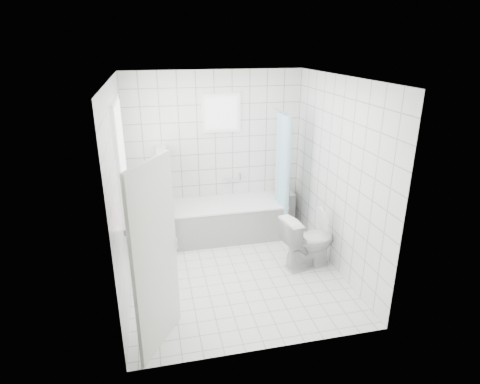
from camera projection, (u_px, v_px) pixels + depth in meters
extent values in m
plane|color=white|center=(236.00, 273.00, 5.53)|extent=(3.00, 3.00, 0.00)
plane|color=white|center=(235.00, 78.00, 4.61)|extent=(3.00, 3.00, 0.00)
cube|color=white|center=(216.00, 153.00, 6.44)|extent=(2.80, 0.02, 2.60)
cube|color=white|center=(269.00, 237.00, 3.70)|extent=(2.80, 0.02, 2.60)
cube|color=white|center=(121.00, 193.00, 4.78)|extent=(0.02, 3.00, 2.60)
cube|color=white|center=(337.00, 176.00, 5.36)|extent=(0.02, 3.00, 2.60)
cube|color=white|center=(123.00, 161.00, 4.96)|extent=(0.01, 0.90, 1.40)
cube|color=white|center=(222.00, 113.00, 6.19)|extent=(0.50, 0.01, 0.50)
cube|color=white|center=(132.00, 216.00, 5.23)|extent=(0.18, 1.02, 0.08)
cube|color=silver|center=(156.00, 259.00, 3.92)|extent=(0.45, 0.71, 2.00)
cube|color=white|center=(227.00, 220.00, 6.48)|extent=(1.79, 0.75, 0.55)
cube|color=white|center=(227.00, 204.00, 6.38)|extent=(1.81, 0.77, 0.03)
cube|color=white|center=(165.00, 199.00, 6.07)|extent=(0.15, 0.85, 1.50)
cube|color=white|center=(282.00, 209.00, 6.92)|extent=(0.40, 0.24, 0.55)
imported|color=silver|center=(308.00, 241.00, 5.58)|extent=(0.82, 0.56, 0.77)
cylinder|color=silver|center=(281.00, 112.00, 6.02)|extent=(0.02, 0.80, 0.02)
cube|color=silver|center=(229.00, 180.00, 6.60)|extent=(0.18, 0.06, 0.06)
imported|color=white|center=(132.00, 207.00, 5.20)|extent=(0.17, 0.17, 0.16)
imported|color=#C864AD|center=(133.00, 199.00, 5.41)|extent=(0.12, 0.12, 0.20)
imported|color=#D1518B|center=(131.00, 213.00, 4.87)|extent=(0.12, 0.12, 0.28)
imported|color=silver|center=(132.00, 199.00, 5.29)|extent=(0.15, 0.15, 0.28)
cylinder|color=red|center=(280.00, 188.00, 6.78)|extent=(0.06, 0.06, 0.23)
cylinder|color=gold|center=(288.00, 189.00, 6.72)|extent=(0.06, 0.06, 0.22)
cylinder|color=#158238|center=(281.00, 190.00, 6.73)|extent=(0.06, 0.06, 0.19)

